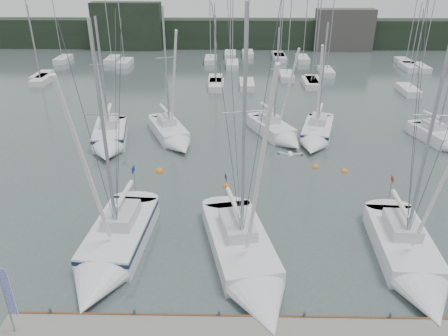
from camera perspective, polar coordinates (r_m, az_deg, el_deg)
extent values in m
plane|color=#455452|center=(25.02, 4.34, -12.80)|extent=(160.00, 160.00, 0.00)
cube|color=slate|center=(21.24, 5.07, -20.93)|extent=(24.00, 2.00, 0.40)
cube|color=black|center=(82.44, 2.20, 17.13)|extent=(90.00, 4.00, 5.00)
cube|color=black|center=(82.33, -12.52, 17.61)|extent=(12.00, 3.00, 8.00)
cube|color=#44413E|center=(82.62, 15.40, 16.99)|extent=(10.00, 3.00, 7.00)
cube|color=white|center=(64.25, -22.67, 10.52)|extent=(1.80, 4.50, 0.90)
cylinder|color=#989A9F|center=(62.55, -23.91, 16.09)|extent=(0.12, 0.12, 12.13)
cube|color=white|center=(71.35, -1.73, 13.92)|extent=(1.80, 4.50, 0.90)
cylinder|color=#989A9F|center=(69.86, -1.82, 18.29)|extent=(0.12, 0.12, 10.23)
cube|color=white|center=(66.17, -22.66, 10.94)|extent=(1.80, 4.50, 0.90)
cylinder|color=#989A9F|center=(64.75, -23.61, 15.00)|extent=(0.12, 0.12, 8.99)
cube|color=white|center=(73.39, -14.33, 13.49)|extent=(1.80, 4.50, 0.90)
cylinder|color=#989A9F|center=(71.80, -15.06, 18.58)|extent=(0.12, 0.12, 12.46)
cube|color=white|center=(59.45, 22.92, 9.31)|extent=(1.80, 4.50, 0.90)
cylinder|color=#989A9F|center=(57.62, 24.28, 15.43)|extent=(0.12, 0.12, 12.36)
cube|color=white|center=(71.92, 22.96, 12.00)|extent=(1.80, 4.50, 0.90)
cylinder|color=#989A9F|center=(70.59, 23.80, 15.63)|extent=(0.12, 0.12, 8.69)
cube|color=white|center=(62.15, 8.13, 11.78)|extent=(1.80, 4.50, 0.90)
cylinder|color=#989A9F|center=(60.33, 8.62, 17.93)|extent=(0.12, 0.12, 12.72)
cube|color=white|center=(75.72, 3.13, 14.62)|extent=(1.80, 4.50, 0.90)
cylinder|color=#989A9F|center=(74.14, 3.27, 19.66)|extent=(0.12, 0.12, 12.60)
cube|color=white|center=(75.14, 0.82, 14.57)|extent=(1.80, 4.50, 0.90)
cylinder|color=#989A9F|center=(73.51, 0.86, 19.87)|extent=(0.12, 0.12, 13.20)
cube|color=white|center=(74.59, 7.09, 14.29)|extent=(1.80, 4.50, 0.90)
cylinder|color=#989A9F|center=(73.02, 7.42, 19.20)|extent=(0.12, 0.12, 12.12)
cube|color=white|center=(72.97, 10.21, 13.81)|extent=(1.80, 4.50, 0.90)
cylinder|color=#989A9F|center=(71.57, 10.61, 17.74)|extent=(0.12, 0.12, 9.41)
cube|color=white|center=(56.99, -1.01, 10.70)|extent=(1.80, 4.50, 0.90)
cylinder|color=#989A9F|center=(55.44, -1.07, 15.10)|extent=(0.12, 0.12, 8.21)
cube|color=white|center=(59.19, -1.15, 11.30)|extent=(1.80, 4.50, 0.90)
cylinder|color=#989A9F|center=(57.58, -1.21, 16.07)|extent=(0.12, 0.12, 9.28)
cube|color=white|center=(73.21, 7.31, 14.05)|extent=(1.80, 4.50, 0.90)
cylinder|color=#989A9F|center=(71.73, 7.62, 18.38)|extent=(0.12, 0.12, 10.44)
cube|color=white|center=(76.04, -20.25, 13.14)|extent=(1.80, 4.50, 0.90)
cylinder|color=#989A9F|center=(74.59, -21.13, 17.52)|extent=(0.12, 0.12, 11.14)
cube|color=white|center=(59.84, 11.58, 10.95)|extent=(1.80, 4.50, 0.90)
cylinder|color=#989A9F|center=(57.98, 12.29, 17.27)|extent=(0.12, 0.12, 12.66)
cube|color=white|center=(65.50, 13.17, 12.12)|extent=(1.80, 4.50, 0.90)
cylinder|color=#989A9F|center=(63.82, 13.86, 17.49)|extent=(0.12, 0.12, 11.72)
cube|color=white|center=(72.27, 24.22, 11.83)|extent=(1.80, 4.50, 0.90)
cylinder|color=#989A9F|center=(70.79, 25.27, 16.29)|extent=(0.12, 0.12, 10.86)
cube|color=white|center=(57.45, 2.99, 10.80)|extent=(1.80, 4.50, 0.90)
cylinder|color=#989A9F|center=(55.55, 3.18, 17.24)|extent=(0.12, 0.12, 12.31)
cube|color=white|center=(59.08, 11.22, 10.78)|extent=(1.80, 4.50, 0.90)
cylinder|color=#989A9F|center=(57.17, 11.93, 17.29)|extent=(0.12, 0.12, 12.88)
cube|color=white|center=(68.14, 1.11, 13.33)|extent=(1.80, 4.50, 0.90)
cylinder|color=#989A9F|center=(66.36, 1.17, 19.46)|extent=(0.12, 0.12, 13.89)
cube|color=white|center=(70.96, -12.78, 13.23)|extent=(1.80, 4.50, 0.90)
cylinder|color=#989A9F|center=(69.25, -13.51, 19.10)|extent=(0.12, 0.12, 13.92)
cube|color=white|center=(75.09, 22.49, 12.62)|extent=(1.80, 4.50, 0.90)
cylinder|color=#989A9F|center=(73.77, 23.30, 16.18)|extent=(0.12, 0.12, 8.88)
cube|color=white|center=(27.17, -13.34, -8.70)|extent=(3.59, 6.95, 1.60)
cone|color=white|center=(23.66, -16.94, -15.30)|extent=(3.30, 3.11, 3.09)
cube|color=silver|center=(26.94, -13.26, -6.02)|extent=(1.90, 2.82, 0.75)
cylinder|color=#989A9F|center=(23.62, -15.36, 4.04)|extent=(0.19, 0.19, 11.77)
cylinder|color=white|center=(27.12, -12.96, -3.40)|extent=(0.55, 3.31, 0.30)
cube|color=#0E1E36|center=(26.87, -13.46, -7.77)|extent=(3.61, 6.98, 0.27)
cube|color=navy|center=(28.72, -11.77, -0.19)|extent=(0.06, 0.57, 0.38)
cube|color=white|center=(25.85, 2.00, -10.01)|extent=(4.67, 7.90, 1.47)
cone|color=white|center=(21.98, 5.34, -18.01)|extent=(3.75, 3.78, 3.13)
cube|color=silver|center=(25.62, 1.78, -7.43)|extent=(2.33, 3.26, 0.69)
cylinder|color=#989A9F|center=(21.91, 2.61, 4.22)|extent=(0.18, 0.18, 12.68)
cylinder|color=white|center=(25.96, 1.31, -4.63)|extent=(1.06, 3.58, 0.27)
cube|color=navy|center=(27.75, 0.23, -1.16)|extent=(0.14, 0.52, 0.35)
cube|color=white|center=(27.78, 22.14, -9.35)|extent=(3.33, 6.80, 1.48)
cone|color=white|center=(24.31, 25.26, -15.80)|extent=(3.12, 3.01, 2.97)
cube|color=silver|center=(27.59, 22.24, -6.91)|extent=(1.78, 2.74, 0.69)
cylinder|color=#989A9F|center=(24.23, 25.19, 3.48)|extent=(0.18, 0.18, 12.35)
cylinder|color=white|center=(27.82, 22.09, -4.44)|extent=(0.45, 3.26, 0.28)
cube|color=#A22D15|center=(29.40, 21.12, -1.35)|extent=(0.05, 0.53, 0.36)
cube|color=white|center=(41.81, -14.60, 4.09)|extent=(3.69, 6.11, 1.66)
cone|color=white|center=(38.06, -15.09, 1.78)|extent=(3.14, 2.88, 2.77)
cube|color=silver|center=(41.90, -14.72, 5.92)|extent=(1.89, 2.51, 0.78)
cylinder|color=#989A9F|center=(39.68, -15.59, 11.52)|extent=(0.20, 0.20, 9.78)
cylinder|color=white|center=(42.13, -14.81, 7.47)|extent=(0.77, 2.81, 0.31)
cube|color=#0E1E36|center=(41.61, -14.68, 4.80)|extent=(3.71, 6.13, 0.28)
cube|color=white|center=(41.87, -7.23, 4.70)|extent=(4.48, 6.15, 1.46)
cone|color=white|center=(38.28, -5.57, 2.65)|extent=(3.19, 3.19, 2.43)
cube|color=silver|center=(41.93, -7.49, 6.28)|extent=(2.12, 2.60, 0.68)
cylinder|color=#989A9F|center=(39.67, -7.57, 12.61)|extent=(0.17, 0.17, 10.60)
cylinder|color=white|center=(42.23, -7.80, 7.67)|extent=(1.35, 2.64, 0.27)
cube|color=white|center=(42.25, 6.26, 4.97)|extent=(4.35, 5.74, 1.48)
cone|color=white|center=(39.31, 8.93, 3.12)|extent=(3.10, 3.03, 2.38)
cube|color=silver|center=(42.27, 6.00, 6.57)|extent=(2.06, 2.45, 0.69)
cylinder|color=#989A9F|center=(40.36, 6.89, 11.58)|extent=(0.18, 0.18, 8.77)
cylinder|color=white|center=(42.43, 5.70, 7.94)|extent=(1.32, 2.44, 0.28)
cube|color=white|center=(42.61, 12.09, 4.70)|extent=(3.97, 6.20, 1.44)
cone|color=white|center=(38.83, 11.46, 2.58)|extent=(3.08, 3.05, 2.50)
cube|color=silver|center=(42.69, 12.29, 6.24)|extent=(1.95, 2.58, 0.67)
cylinder|color=#989A9F|center=(40.59, 12.75, 11.53)|extent=(0.17, 0.17, 9.27)
cylinder|color=white|center=(43.04, 12.50, 7.61)|extent=(1.02, 2.77, 0.27)
cube|color=#0E1E36|center=(42.44, 12.15, 5.30)|extent=(3.99, 6.22, 0.24)
cube|color=white|center=(44.99, 25.75, 3.72)|extent=(3.50, 4.98, 1.36)
cube|color=silver|center=(44.97, 25.63, 5.11)|extent=(1.73, 2.09, 0.63)
cylinder|color=#989A9F|center=(43.37, 27.24, 9.32)|extent=(0.16, 0.16, 8.10)
cylinder|color=white|center=(45.03, 25.47, 6.29)|extent=(0.90, 2.18, 0.25)
sphere|color=orange|center=(32.75, 0.25, -2.40)|extent=(0.44, 0.44, 0.44)
sphere|color=orange|center=(36.38, 11.88, 0.10)|extent=(0.53, 0.53, 0.53)
sphere|color=orange|center=(35.29, -8.40, -0.46)|extent=(0.64, 0.64, 0.64)
cylinder|color=#989A9F|center=(21.86, -26.61, -15.09)|extent=(0.07, 0.07, 3.79)
cube|color=#212DD2|center=(21.34, -26.38, -14.26)|extent=(0.48, 0.21, 2.53)
ellipsoid|color=silver|center=(18.72, 8.64, 1.83)|extent=(0.27, 0.46, 0.20)
cube|color=gray|center=(18.71, 7.79, 1.94)|extent=(0.45, 0.19, 0.11)
cube|color=gray|center=(18.72, 9.49, 1.83)|extent=(0.45, 0.19, 0.11)
sphere|color=orange|center=(36.19, 15.46, -0.47)|extent=(0.52, 0.52, 0.52)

